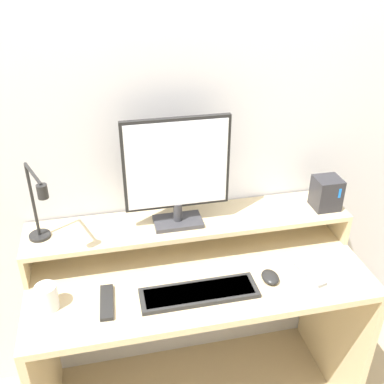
{
  "coord_description": "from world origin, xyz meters",
  "views": [
    {
      "loc": [
        -0.33,
        -1.1,
        1.97
      ],
      "look_at": [
        -0.02,
        0.32,
        1.14
      ],
      "focal_mm": 42.0,
      "sensor_mm": 36.0,
      "label": 1
    }
  ],
  "objects_px": {
    "remote_secondary": "(310,274)",
    "keyboard": "(199,293)",
    "remote_control": "(107,302)",
    "desk_lamp": "(38,210)",
    "router_dock": "(326,193)",
    "mug": "(47,297)",
    "monitor": "(177,170)",
    "mouse": "(270,277)"
  },
  "relations": [
    {
      "from": "monitor",
      "to": "remote_secondary",
      "type": "height_order",
      "value": "monitor"
    },
    {
      "from": "desk_lamp",
      "to": "router_dock",
      "type": "relative_size",
      "value": 2.32
    },
    {
      "from": "remote_control",
      "to": "remote_secondary",
      "type": "xyz_separation_m",
      "value": [
        0.81,
        -0.01,
        0.0
      ]
    },
    {
      "from": "monitor",
      "to": "keyboard",
      "type": "relative_size",
      "value": 1.03
    },
    {
      "from": "monitor",
      "to": "keyboard",
      "type": "xyz_separation_m",
      "value": [
        0.03,
        -0.28,
        -0.39
      ]
    },
    {
      "from": "router_dock",
      "to": "mouse",
      "type": "xyz_separation_m",
      "value": [
        -0.34,
        -0.25,
        -0.21
      ]
    },
    {
      "from": "remote_control",
      "to": "router_dock",
      "type": "bearing_deg",
      "value": 14.08
    },
    {
      "from": "remote_control",
      "to": "remote_secondary",
      "type": "bearing_deg",
      "value": -0.77
    },
    {
      "from": "desk_lamp",
      "to": "remote_control",
      "type": "distance_m",
      "value": 0.43
    },
    {
      "from": "remote_secondary",
      "to": "monitor",
      "type": "bearing_deg",
      "value": 151.36
    },
    {
      "from": "remote_secondary",
      "to": "mouse",
      "type": "bearing_deg",
      "value": 177.36
    },
    {
      "from": "mouse",
      "to": "monitor",
      "type": "bearing_deg",
      "value": 141.11
    },
    {
      "from": "remote_control",
      "to": "remote_secondary",
      "type": "height_order",
      "value": "same"
    },
    {
      "from": "desk_lamp",
      "to": "keyboard",
      "type": "relative_size",
      "value": 0.73
    },
    {
      "from": "keyboard",
      "to": "mouse",
      "type": "distance_m",
      "value": 0.3
    },
    {
      "from": "monitor",
      "to": "mug",
      "type": "relative_size",
      "value": 4.6
    },
    {
      "from": "monitor",
      "to": "mug",
      "type": "xyz_separation_m",
      "value": [
        -0.53,
        -0.23,
        -0.35
      ]
    },
    {
      "from": "keyboard",
      "to": "remote_control",
      "type": "xyz_separation_m",
      "value": [
        -0.35,
        0.03,
        -0.0
      ]
    },
    {
      "from": "remote_control",
      "to": "mug",
      "type": "xyz_separation_m",
      "value": [
        -0.21,
        0.03,
        0.04
      ]
    },
    {
      "from": "keyboard",
      "to": "remote_secondary",
      "type": "xyz_separation_m",
      "value": [
        0.46,
        0.02,
        -0.0
      ]
    },
    {
      "from": "remote_control",
      "to": "mouse",
      "type": "bearing_deg",
      "value": -0.28
    },
    {
      "from": "remote_secondary",
      "to": "keyboard",
      "type": "bearing_deg",
      "value": -178.08
    },
    {
      "from": "mouse",
      "to": "mug",
      "type": "relative_size",
      "value": 0.9
    },
    {
      "from": "remote_secondary",
      "to": "mug",
      "type": "xyz_separation_m",
      "value": [
        -1.02,
        0.04,
        0.04
      ]
    },
    {
      "from": "remote_secondary",
      "to": "remote_control",
      "type": "bearing_deg",
      "value": 179.23
    },
    {
      "from": "mouse",
      "to": "remote_control",
      "type": "distance_m",
      "value": 0.64
    },
    {
      "from": "desk_lamp",
      "to": "remote_secondary",
      "type": "relative_size",
      "value": 2.03
    },
    {
      "from": "keyboard",
      "to": "monitor",
      "type": "bearing_deg",
      "value": 95.32
    },
    {
      "from": "remote_control",
      "to": "mug",
      "type": "relative_size",
      "value": 1.8
    },
    {
      "from": "keyboard",
      "to": "mouse",
      "type": "relative_size",
      "value": 4.98
    },
    {
      "from": "keyboard",
      "to": "mug",
      "type": "bearing_deg",
      "value": 174.54
    },
    {
      "from": "mouse",
      "to": "keyboard",
      "type": "bearing_deg",
      "value": -175.5
    },
    {
      "from": "remote_secondary",
      "to": "mug",
      "type": "height_order",
      "value": "mug"
    },
    {
      "from": "monitor",
      "to": "desk_lamp",
      "type": "height_order",
      "value": "monitor"
    },
    {
      "from": "monitor",
      "to": "keyboard",
      "type": "bearing_deg",
      "value": -84.68
    },
    {
      "from": "router_dock",
      "to": "keyboard",
      "type": "distance_m",
      "value": 0.72
    },
    {
      "from": "keyboard",
      "to": "router_dock",
      "type": "bearing_deg",
      "value": 23.29
    },
    {
      "from": "monitor",
      "to": "mouse",
      "type": "bearing_deg",
      "value": -38.89
    },
    {
      "from": "monitor",
      "to": "desk_lamp",
      "type": "xyz_separation_m",
      "value": [
        -0.53,
        -0.04,
        -0.08
      ]
    },
    {
      "from": "router_dock",
      "to": "keyboard",
      "type": "bearing_deg",
      "value": -156.71
    },
    {
      "from": "desk_lamp",
      "to": "remote_secondary",
      "type": "height_order",
      "value": "desk_lamp"
    },
    {
      "from": "mouse",
      "to": "remote_control",
      "type": "height_order",
      "value": "mouse"
    }
  ]
}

